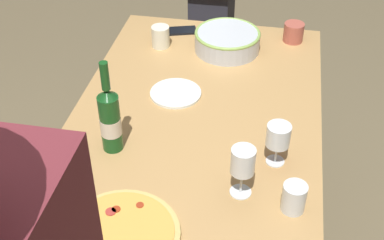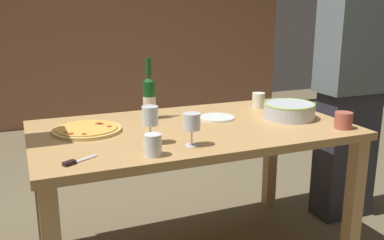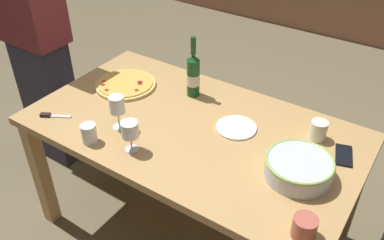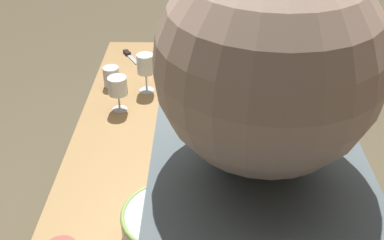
% 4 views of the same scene
% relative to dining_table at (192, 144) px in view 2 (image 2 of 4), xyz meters
% --- Properties ---
extents(dining_table, '(1.60, 0.90, 0.75)m').
position_rel_dining_table_xyz_m(dining_table, '(0.00, 0.00, 0.00)').
color(dining_table, tan).
rests_on(dining_table, ground).
extents(brick_wall_back, '(5.05, 0.16, 2.66)m').
position_rel_dining_table_xyz_m(brick_wall_back, '(0.00, 3.20, 0.67)').
color(brick_wall_back, '#9D684D').
rests_on(brick_wall_back, ground).
extents(pizza, '(0.33, 0.33, 0.02)m').
position_rel_dining_table_xyz_m(pizza, '(-0.51, 0.11, 0.10)').
color(pizza, '#D2B866').
rests_on(pizza, dining_table).
extents(serving_bowl, '(0.28, 0.28, 0.09)m').
position_rel_dining_table_xyz_m(serving_bowl, '(0.56, -0.05, 0.14)').
color(serving_bowl, silver).
rests_on(serving_bowl, dining_table).
extents(wine_bottle, '(0.07, 0.07, 0.33)m').
position_rel_dining_table_xyz_m(wine_bottle, '(-0.15, 0.24, 0.21)').
color(wine_bottle, '#154B1D').
rests_on(wine_bottle, dining_table).
extents(wine_glass_near_pizza, '(0.07, 0.07, 0.17)m').
position_rel_dining_table_xyz_m(wine_glass_near_pizza, '(-0.28, -0.20, 0.21)').
color(wine_glass_near_pizza, white).
rests_on(wine_glass_near_pizza, dining_table).
extents(wine_glass_by_bottle, '(0.08, 0.08, 0.15)m').
position_rel_dining_table_xyz_m(wine_glass_by_bottle, '(-0.12, -0.30, 0.20)').
color(wine_glass_by_bottle, white).
rests_on(wine_glass_by_bottle, dining_table).
extents(cup_amber, '(0.08, 0.08, 0.09)m').
position_rel_dining_table_xyz_m(cup_amber, '(0.54, 0.24, 0.14)').
color(cup_amber, silver).
rests_on(cup_amber, dining_table).
extents(cup_ceramic, '(0.07, 0.07, 0.09)m').
position_rel_dining_table_xyz_m(cup_ceramic, '(-0.32, -0.36, 0.14)').
color(cup_ceramic, white).
rests_on(cup_ceramic, dining_table).
extents(cup_spare, '(0.09, 0.09, 0.08)m').
position_rel_dining_table_xyz_m(cup_spare, '(0.69, -0.33, 0.13)').
color(cup_spare, '#B55747').
rests_on(cup_spare, dining_table).
extents(side_plate, '(0.20, 0.20, 0.01)m').
position_rel_dining_table_xyz_m(side_plate, '(0.19, 0.10, 0.10)').
color(side_plate, white).
rests_on(side_plate, dining_table).
extents(cell_phone, '(0.11, 0.16, 0.01)m').
position_rel_dining_table_xyz_m(cell_phone, '(0.68, 0.18, 0.10)').
color(cell_phone, black).
rests_on(cell_phone, dining_table).
extents(pizza_knife, '(0.15, 0.10, 0.02)m').
position_rel_dining_table_xyz_m(pizza_knife, '(-0.63, -0.32, 0.10)').
color(pizza_knife, silver).
rests_on(pizza_knife, dining_table).
extents(person_guest_left, '(0.43, 0.24, 1.69)m').
position_rel_dining_table_xyz_m(person_guest_left, '(1.12, 0.10, 0.20)').
color(person_guest_left, '#2F2F3A').
rests_on(person_guest_left, ground).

